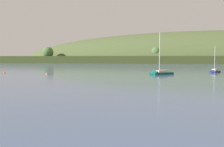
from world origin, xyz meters
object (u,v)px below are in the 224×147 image
object	(u,v)px
sailboat_near_mooring	(214,72)
mooring_buoy_midchannel	(47,74)
sailboat_midwater_white	(159,74)
mooring_buoy_foreground	(4,73)

from	to	relation	value
sailboat_near_mooring	mooring_buoy_midchannel	size ratio (longest dim) A/B	11.18
sailboat_midwater_white	mooring_buoy_midchannel	distance (m)	32.99
sailboat_near_mooring	mooring_buoy_midchannel	bearing A→B (deg)	-40.96
mooring_buoy_midchannel	mooring_buoy_foreground	bearing A→B (deg)	167.69
sailboat_near_mooring	mooring_buoy_foreground	size ratio (longest dim) A/B	13.35
mooring_buoy_foreground	mooring_buoy_midchannel	bearing A→B (deg)	-12.31
sailboat_midwater_white	mooring_buoy_foreground	xyz separation A→B (m)	(-48.77, -0.81, -0.23)
mooring_buoy_foreground	mooring_buoy_midchannel	size ratio (longest dim) A/B	0.84
sailboat_near_mooring	mooring_buoy_midchannel	xyz separation A→B (m)	(-51.09, -16.32, -0.17)
sailboat_near_mooring	mooring_buoy_midchannel	world-z (taller)	sailboat_near_mooring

